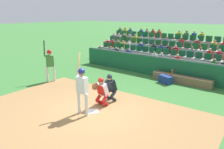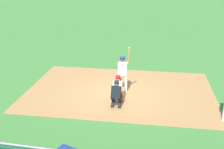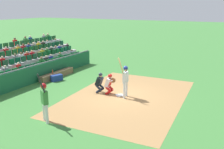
% 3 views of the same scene
% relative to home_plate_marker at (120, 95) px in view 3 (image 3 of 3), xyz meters
% --- Properties ---
extents(ground_plane, '(160.00, 160.00, 0.00)m').
position_rel_home_plate_marker_xyz_m(ground_plane, '(0.00, 0.00, -0.02)').
color(ground_plane, '#3A7635').
extents(infield_dirt_patch, '(9.63, 6.74, 0.01)m').
position_rel_home_plate_marker_xyz_m(infield_dirt_patch, '(0.00, 0.50, -0.01)').
color(infield_dirt_patch, '#9D7446').
rests_on(infield_dirt_patch, ground_plane).
extents(home_plate_marker, '(0.62, 0.62, 0.02)m').
position_rel_home_plate_marker_xyz_m(home_plate_marker, '(0.00, 0.00, 0.00)').
color(home_plate_marker, white).
rests_on(home_plate_marker, infield_dirt_patch).
extents(batter_at_plate, '(0.66, 0.44, 2.40)m').
position_rel_home_plate_marker_xyz_m(batter_at_plate, '(0.13, 0.41, 1.17)').
color(batter_at_plate, silver).
rests_on(batter_at_plate, ground_plane).
extents(catcher_crouching, '(0.48, 0.73, 1.30)m').
position_rel_home_plate_marker_xyz_m(catcher_crouching, '(0.10, -0.65, 0.71)').
color(catcher_crouching, '#B51515').
rests_on(catcher_crouching, ground_plane).
extents(home_plate_umpire, '(0.46, 0.46, 1.30)m').
position_rel_home_plate_marker_xyz_m(home_plate_umpire, '(0.14, -1.30, 0.69)').
color(home_plate_umpire, '#19212F').
rests_on(home_plate_umpire, ground_plane).
extents(dugout_wall, '(12.84, 0.24, 1.26)m').
position_rel_home_plate_marker_xyz_m(dugout_wall, '(0.00, -6.42, 0.59)').
color(dugout_wall, '#185836').
rests_on(dugout_wall, ground_plane).
extents(dugout_bench, '(3.42, 0.40, 0.44)m').
position_rel_home_plate_marker_xyz_m(dugout_bench, '(-1.32, -5.87, 0.20)').
color(dugout_bench, brown).
rests_on(dugout_bench, ground_plane).
extents(water_bottle_on_bench, '(0.07, 0.07, 0.27)m').
position_rel_home_plate_marker_xyz_m(water_bottle_on_bench, '(-0.78, -5.80, 0.56)').
color(water_bottle_on_bench, '#D74428').
rests_on(water_bottle_on_bench, dugout_bench).
extents(equipment_duffel_bag, '(0.87, 0.61, 0.43)m').
position_rel_home_plate_marker_xyz_m(equipment_duffel_bag, '(-0.61, -5.32, 0.20)').
color(equipment_duffel_bag, navy).
rests_on(equipment_duffel_bag, ground_plane).
extents(on_deck_batter, '(0.60, 0.52, 2.38)m').
position_rel_home_plate_marker_xyz_m(on_deck_batter, '(4.75, -1.44, 1.15)').
color(on_deck_batter, silver).
rests_on(on_deck_batter, ground_plane).
extents(bleacher_stand, '(15.46, 3.82, 2.57)m').
position_rel_home_plate_marker_xyz_m(bleacher_stand, '(0.02, -10.12, 0.73)').
color(bleacher_stand, '#A09B9A').
rests_on(bleacher_stand, ground_plane).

